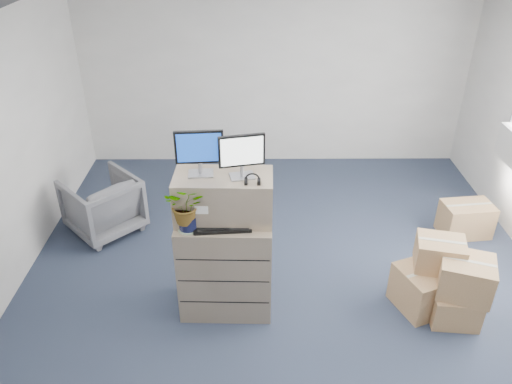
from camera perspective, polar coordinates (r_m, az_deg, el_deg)
ground at (r=5.57m, az=3.33°, el=-12.53°), size 7.00×7.00×0.00m
wall_back at (r=7.95m, az=2.16°, el=12.91°), size 6.00×0.02×2.80m
filing_cabinet_lower at (r=5.19m, az=-3.47°, el=-8.28°), size 0.95×0.60×1.09m
filing_cabinet_upper at (r=4.79m, az=-3.71°, el=-0.60°), size 0.95×0.49×0.47m
monitor_left at (r=4.61m, az=-6.49°, el=4.74°), size 0.45×0.19×0.44m
monitor_right at (r=4.54m, az=-1.64°, el=4.37°), size 0.43×0.21×0.43m
headphones at (r=4.51m, az=-0.41°, el=1.39°), size 0.14×0.02×0.14m
keyboard at (r=4.76m, az=-3.85°, el=-3.93°), size 0.56×0.27×0.03m
mouse at (r=4.79m, az=-0.36°, el=-3.64°), size 0.10×0.08×0.03m
water_bottle at (r=4.86m, az=-3.00°, el=-1.55°), size 0.07×0.07×0.26m
phone_dock at (r=4.90m, az=-3.60°, el=-2.36°), size 0.07×0.06×0.15m
external_drive at (r=4.94m, az=0.06°, el=-2.24°), size 0.26×0.22×0.07m
tissue_box at (r=4.90m, az=0.16°, el=-1.40°), size 0.28×0.18×0.10m
potted_plant at (r=4.66m, az=-7.92°, el=-1.96°), size 0.42×0.46×0.40m
office_chair at (r=6.72m, az=-17.13°, el=-1.13°), size 1.12×1.12×0.84m
cardboard_boxes at (r=5.90m, az=21.21°, el=-7.88°), size 1.62×2.06×0.80m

